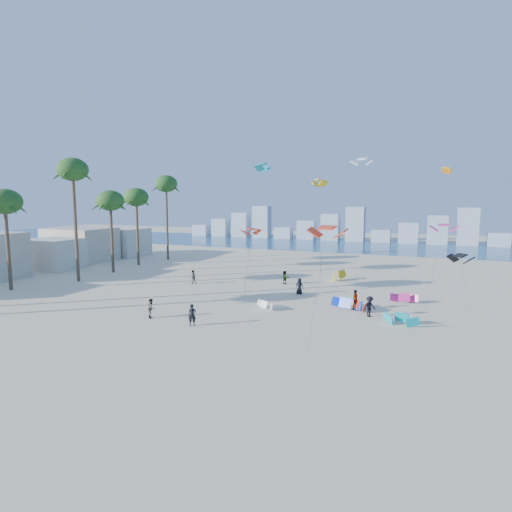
% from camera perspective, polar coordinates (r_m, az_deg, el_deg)
% --- Properties ---
extents(ground, '(220.00, 220.00, 0.00)m').
position_cam_1_polar(ground, '(33.45, -15.94, -10.78)').
color(ground, beige).
rests_on(ground, ground).
extents(ocean, '(220.00, 220.00, 0.00)m').
position_cam_1_polar(ocean, '(99.16, 11.15, 1.46)').
color(ocean, navy).
rests_on(ocean, ground).
extents(kitesurfer_near, '(0.79, 0.69, 1.81)m').
position_cam_1_polar(kitesurfer_near, '(35.99, -8.46, -7.75)').
color(kitesurfer_near, black).
rests_on(kitesurfer_near, ground).
extents(kitesurfer_mid, '(0.98, 1.04, 1.69)m').
position_cam_1_polar(kitesurfer_mid, '(39.07, -13.70, -6.74)').
color(kitesurfer_mid, gray).
rests_on(kitesurfer_mid, ground).
extents(kitesurfers_far, '(36.09, 12.18, 1.88)m').
position_cam_1_polar(kitesurfers_far, '(45.85, 8.44, -4.42)').
color(kitesurfers_far, black).
rests_on(kitesurfers_far, ground).
extents(grounded_kites, '(15.32, 20.63, 1.08)m').
position_cam_1_polar(grounded_kites, '(45.14, 13.06, -5.27)').
color(grounded_kites, white).
rests_on(grounded_kites, ground).
extents(flying_kites, '(31.07, 31.36, 15.68)m').
position_cam_1_polar(flying_kites, '(47.44, 14.91, 7.85)').
color(flying_kites, red).
rests_on(flying_kites, ground).
extents(palm_row, '(7.94, 44.80, 15.49)m').
position_cam_1_polar(palm_row, '(58.92, -23.54, 8.11)').
color(palm_row, brown).
rests_on(palm_row, ground).
extents(beachfront_buildings, '(11.50, 43.00, 6.00)m').
position_cam_1_polar(beachfront_buildings, '(70.88, -26.72, 0.55)').
color(beachfront_buildings, beige).
rests_on(beachfront_buildings, ground).
extents(distant_skyline, '(85.00, 3.00, 8.40)m').
position_cam_1_polar(distant_skyline, '(108.90, 11.68, 3.61)').
color(distant_skyline, '#9EADBF').
rests_on(distant_skyline, ground).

